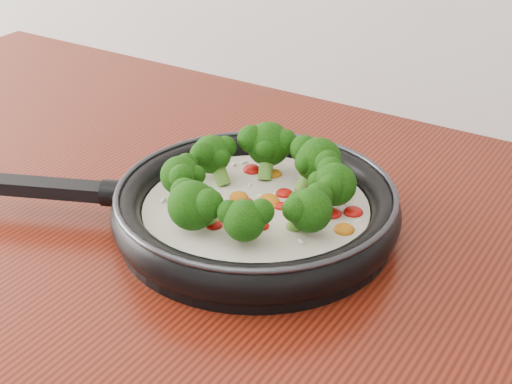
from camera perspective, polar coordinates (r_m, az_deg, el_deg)
The scene contains 1 object.
skillet at distance 0.83m, azimuth -0.10°, elevation -0.95°, with size 0.52×0.42×0.09m.
Camera 1 is at (0.38, 0.50, 1.35)m, focal length 52.84 mm.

